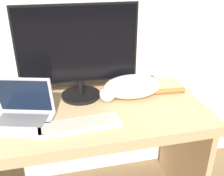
{
  "coord_description": "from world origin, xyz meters",
  "views": [
    {
      "loc": [
        -0.16,
        -0.93,
        1.51
      ],
      "look_at": [
        0.12,
        0.29,
        0.9
      ],
      "focal_mm": 42.0,
      "sensor_mm": 36.0,
      "label": 1
    }
  ],
  "objects_px": {
    "laptop": "(22,114)",
    "cat": "(131,87)",
    "external_keyboard": "(80,125)",
    "monitor": "(78,52)"
  },
  "relations": [
    {
      "from": "laptop",
      "to": "cat",
      "type": "bearing_deg",
      "value": 27.65
    },
    {
      "from": "external_keyboard",
      "to": "cat",
      "type": "relative_size",
      "value": 0.76
    },
    {
      "from": "laptop",
      "to": "external_keyboard",
      "type": "distance_m",
      "value": 0.3
    },
    {
      "from": "monitor",
      "to": "cat",
      "type": "height_order",
      "value": "monitor"
    },
    {
      "from": "laptop",
      "to": "cat",
      "type": "xyz_separation_m",
      "value": [
        0.61,
        0.13,
        0.03
      ]
    },
    {
      "from": "external_keyboard",
      "to": "cat",
      "type": "bearing_deg",
      "value": 32.02
    },
    {
      "from": "external_keyboard",
      "to": "monitor",
      "type": "bearing_deg",
      "value": 79.23
    },
    {
      "from": "monitor",
      "to": "laptop",
      "type": "relative_size",
      "value": 1.97
    },
    {
      "from": "monitor",
      "to": "cat",
      "type": "distance_m",
      "value": 0.37
    },
    {
      "from": "monitor",
      "to": "external_keyboard",
      "type": "distance_m",
      "value": 0.43
    }
  ]
}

